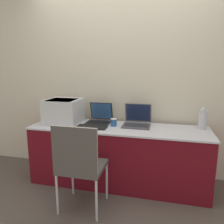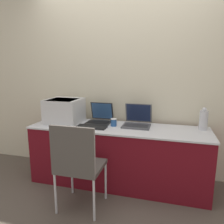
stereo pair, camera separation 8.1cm
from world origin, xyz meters
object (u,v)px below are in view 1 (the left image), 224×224
(laptop_right, at_px, (137,121))
(coffee_cup, at_px, (114,122))
(laptop_left, at_px, (99,118))
(chair, at_px, (80,162))
(printer, at_px, (64,110))
(external_keyboard, at_px, (92,127))
(metal_pitcher, at_px, (203,119))

(laptop_right, relative_size, coffee_cup, 3.58)
(laptop_left, bearing_deg, coffee_cup, -29.17)
(laptop_right, bearing_deg, chair, -120.53)
(laptop_left, distance_m, laptop_right, 0.51)
(printer, relative_size, external_keyboard, 1.19)
(printer, bearing_deg, external_keyboard, -19.71)
(external_keyboard, relative_size, coffee_cup, 3.86)
(external_keyboard, xyz_separation_m, coffee_cup, (0.24, 0.14, 0.04))
(coffee_cup, xyz_separation_m, chair, (-0.19, -0.69, -0.24))
(laptop_left, bearing_deg, metal_pitcher, 0.10)
(printer, bearing_deg, laptop_right, 5.25)
(laptop_left, bearing_deg, external_keyboard, -93.30)
(laptop_left, height_order, metal_pitcher, metal_pitcher)
(laptop_left, height_order, chair, laptop_left)
(metal_pitcher, bearing_deg, chair, -146.75)
(metal_pitcher, bearing_deg, external_keyboard, -168.18)
(external_keyboard, bearing_deg, laptop_right, 25.26)
(printer, relative_size, chair, 0.47)
(laptop_left, bearing_deg, printer, -166.10)
(external_keyboard, distance_m, chair, 0.59)
(metal_pitcher, bearing_deg, coffee_cup, -173.11)
(laptop_left, distance_m, coffee_cup, 0.26)
(metal_pitcher, relative_size, chair, 0.29)
(external_keyboard, height_order, coffee_cup, coffee_cup)
(metal_pitcher, bearing_deg, laptop_right, -178.04)
(coffee_cup, relative_size, chair, 0.10)
(printer, bearing_deg, chair, -54.93)
(laptop_left, relative_size, laptop_right, 0.94)
(metal_pitcher, bearing_deg, laptop_left, -179.90)
(printer, xyz_separation_m, metal_pitcher, (1.74, 0.12, -0.05))
(laptop_left, xyz_separation_m, chair, (0.04, -0.82, -0.25))
(printer, bearing_deg, metal_pitcher, 3.78)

